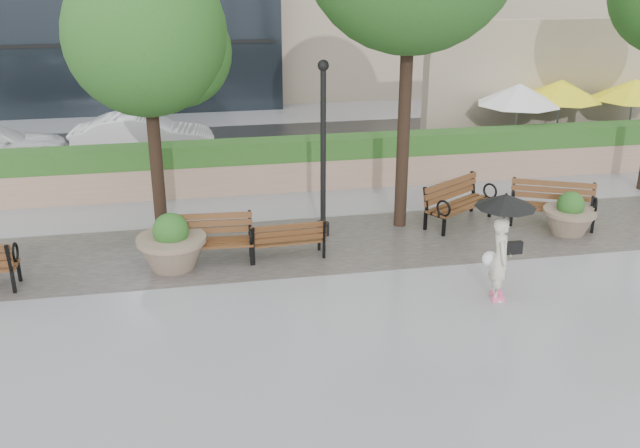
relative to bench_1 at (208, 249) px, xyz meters
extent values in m
plane|color=gray|center=(2.57, -2.46, -0.29)|extent=(100.00, 100.00, 0.00)
cube|color=#383330|center=(2.57, 0.54, -0.29)|extent=(28.00, 3.20, 0.01)
cube|color=tan|center=(2.57, 4.54, 0.11)|extent=(24.00, 0.80, 0.80)
cube|color=#1F4416|center=(2.57, 4.54, 0.78)|extent=(24.00, 0.75, 0.55)
cube|color=tan|center=(12.07, 7.54, 1.71)|extent=(10.00, 0.60, 4.00)
cube|color=#1F4416|center=(11.57, 5.34, 0.16)|extent=(8.00, 0.50, 0.90)
cube|color=black|center=(2.57, 8.54, -0.29)|extent=(40.00, 7.00, 0.00)
torus|color=black|center=(-3.62, -0.27, 0.35)|extent=(0.05, 0.38, 0.38)
cube|color=#59331A|center=(0.00, -0.04, 0.16)|extent=(1.87, 0.67, 0.05)
cube|color=#59331A|center=(0.02, 0.25, 0.47)|extent=(1.84, 0.24, 0.43)
cube|color=black|center=(0.00, -0.01, -0.06)|extent=(1.88, 0.77, 0.47)
torus|color=black|center=(-0.88, -0.17, 0.34)|extent=(0.08, 0.38, 0.38)
torus|color=black|center=(0.85, -0.28, 0.34)|extent=(0.08, 0.38, 0.38)
cube|color=#59331A|center=(1.61, -0.04, 0.09)|extent=(1.58, 0.55, 0.04)
cube|color=#59331A|center=(1.63, -0.28, 0.36)|extent=(1.56, 0.19, 0.36)
cube|color=black|center=(1.62, -0.06, -0.09)|extent=(1.58, 0.63, 0.40)
torus|color=black|center=(2.34, 0.16, 0.24)|extent=(0.06, 0.32, 0.32)
torus|color=black|center=(0.87, 0.08, 0.24)|extent=(0.06, 0.32, 0.32)
cube|color=#59331A|center=(5.85, 1.14, 0.17)|extent=(1.90, 1.49, 0.05)
cube|color=#59331A|center=(5.70, 1.38, 0.50)|extent=(1.66, 1.12, 0.44)
cube|color=black|center=(5.84, 1.16, -0.05)|extent=(1.96, 1.58, 0.48)
torus|color=black|center=(5.20, 0.50, 0.36)|extent=(0.25, 0.36, 0.39)
torus|color=black|center=(6.71, 1.46, 0.36)|extent=(0.25, 0.36, 0.39)
cube|color=#59331A|center=(7.88, 0.60, 0.17)|extent=(1.95, 1.29, 0.05)
cube|color=#59331A|center=(8.00, 0.86, 0.49)|extent=(1.77, 0.90, 0.44)
cube|color=black|center=(7.89, 0.63, -0.05)|extent=(1.99, 1.39, 0.48)
torus|color=black|center=(6.99, 0.79, 0.36)|extent=(0.21, 0.37, 0.39)
torus|color=black|center=(8.61, 0.06, 0.36)|extent=(0.21, 0.37, 0.39)
cylinder|color=#7F6B56|center=(-0.72, -0.12, 0.32)|extent=(1.38, 1.38, 0.11)
sphere|color=#134216|center=(-0.72, -0.12, 0.51)|extent=(0.71, 0.71, 0.71)
cylinder|color=#7F6B56|center=(8.04, 0.12, 0.23)|extent=(1.17, 1.17, 0.09)
sphere|color=#134216|center=(8.04, 0.12, 0.39)|extent=(0.60, 0.60, 0.60)
cylinder|color=black|center=(2.59, 1.03, 1.57)|extent=(0.12, 0.12, 3.72)
cylinder|color=black|center=(2.59, 1.03, -0.14)|extent=(0.28, 0.28, 0.30)
sphere|color=black|center=(2.59, 1.03, 3.48)|extent=(0.24, 0.24, 0.24)
cylinder|color=black|center=(-0.97, 1.85, 1.75)|extent=(0.28, 0.28, 4.08)
sphere|color=#134216|center=(-0.97, 1.85, 4.08)|extent=(3.36, 3.36, 3.36)
sphere|color=#134216|center=(-0.37, 2.15, 3.67)|extent=(2.35, 2.35, 2.35)
cylinder|color=black|center=(4.46, 1.31, 2.60)|extent=(0.28, 0.28, 5.78)
cylinder|color=black|center=(9.45, 5.99, -0.24)|extent=(0.40, 0.40, 0.10)
cylinder|color=#99999E|center=(9.45, 5.99, 0.81)|extent=(0.06, 0.06, 2.20)
cone|color=white|center=(9.45, 5.99, 1.71)|extent=(2.50, 2.50, 0.60)
cylinder|color=black|center=(11.02, 6.39, -0.24)|extent=(0.40, 0.40, 0.10)
cylinder|color=#99999E|center=(11.02, 6.39, 0.81)|extent=(0.06, 0.06, 2.20)
cone|color=yellow|center=(11.02, 6.39, 1.71)|extent=(2.50, 2.50, 0.60)
cylinder|color=black|center=(13.26, 6.05, -0.24)|extent=(0.40, 0.40, 0.10)
cylinder|color=#99999E|center=(13.26, 6.05, 0.81)|extent=(0.06, 0.06, 2.20)
cone|color=yellow|center=(13.26, 6.05, 1.71)|extent=(2.50, 2.50, 0.60)
imported|color=silver|center=(-1.59, 8.17, 0.40)|extent=(4.30, 1.71, 1.39)
imported|color=beige|center=(5.15, -2.60, 0.54)|extent=(0.57, 0.70, 1.67)
cube|color=#F2598C|center=(5.18, -2.48, -0.25)|extent=(0.17, 0.25, 0.08)
cube|color=#F2598C|center=(5.11, -2.73, -0.25)|extent=(0.17, 0.25, 0.08)
cube|color=black|center=(5.38, -2.61, 0.70)|extent=(0.19, 0.33, 0.23)
sphere|color=white|center=(5.07, -2.34, 0.39)|extent=(0.29, 0.29, 0.29)
cylinder|color=black|center=(5.16, -2.55, 1.17)|extent=(0.02, 0.02, 0.89)
cone|color=black|center=(5.16, -2.55, 1.59)|extent=(1.09, 1.09, 0.23)
camera|label=1|loc=(-0.25, -13.54, 5.72)|focal=40.00mm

